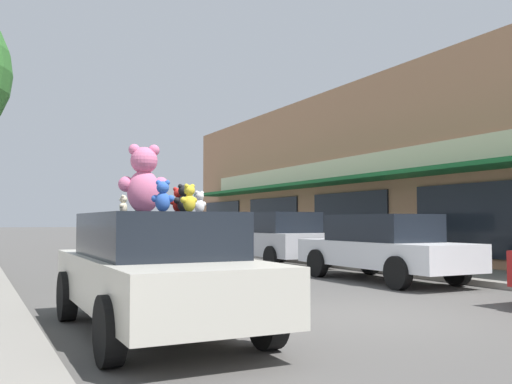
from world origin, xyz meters
name	(u,v)px	position (x,y,z in m)	size (l,w,h in m)	color
ground_plane	(361,315)	(0.00, 0.00, 0.00)	(260.00, 260.00, 0.00)	#514F4C
storefront_row	(472,177)	(13.01, 9.86, 3.17)	(13.61, 28.58, 6.34)	tan
plush_art_car	(155,269)	(-3.09, 0.04, 0.79)	(1.90, 4.50, 1.47)	beige
teddy_bear_giant	(144,180)	(-3.19, 0.23, 1.89)	(0.66, 0.43, 0.87)	pink
teddy_bear_orange	(162,203)	(-3.13, -0.39, 1.59)	(0.14, 0.17, 0.23)	orange
teddy_bear_green	(140,201)	(-3.06, 0.86, 1.65)	(0.26, 0.16, 0.36)	green
teddy_bear_blue	(163,196)	(-3.26, -0.79, 1.64)	(0.26, 0.20, 0.35)	blue
teddy_bear_cream	(123,205)	(-3.28, 0.93, 1.60)	(0.15, 0.19, 0.26)	beige
teddy_bear_yellow	(189,198)	(-2.97, -0.86, 1.62)	(0.24, 0.17, 0.31)	yellow
teddy_bear_white	(199,202)	(-2.47, 0.14, 1.62)	(0.22, 0.15, 0.29)	white
teddy_bear_red	(179,200)	(-2.95, -0.42, 1.62)	(0.23, 0.15, 0.30)	red
teddy_bear_black	(184,199)	(-2.93, -0.56, 1.63)	(0.25, 0.16, 0.33)	black
parked_car_far_center	(382,246)	(3.31, 3.59, 0.80)	(1.80, 4.75, 1.52)	silver
parked_car_far_right	(277,237)	(3.31, 8.63, 0.88)	(1.97, 4.30, 1.64)	#B7B7BC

